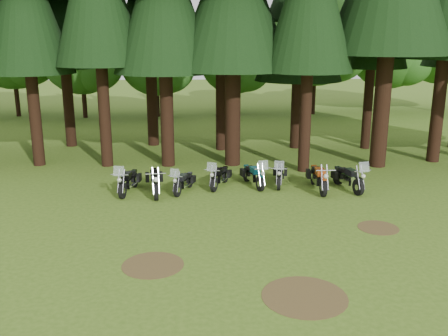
% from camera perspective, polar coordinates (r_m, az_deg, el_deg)
% --- Properties ---
extents(ground, '(120.00, 120.00, 0.00)m').
position_cam_1_polar(ground, '(16.62, 2.93, -7.77)').
color(ground, '#3D5F18').
rests_on(ground, ground).
extents(pine_back_4, '(4.94, 4.94, 13.78)m').
position_cam_1_polar(pine_back_4, '(29.11, 8.77, 18.41)').
color(pine_back_4, black).
rests_on(pine_back_4, ground).
extents(decid_1, '(7.91, 7.69, 9.88)m').
position_cam_1_polar(decid_1, '(43.46, -22.81, 13.06)').
color(decid_1, black).
rests_on(decid_1, ground).
extents(decid_2, '(6.72, 6.53, 8.40)m').
position_cam_1_polar(decid_2, '(41.01, -15.67, 12.38)').
color(decid_2, black).
rests_on(decid_2, ground).
extents(decid_3, '(6.12, 5.95, 7.65)m').
position_cam_1_polar(decid_3, '(40.54, -7.43, 12.15)').
color(decid_3, black).
rests_on(decid_3, ground).
extents(decid_4, '(5.93, 5.76, 7.41)m').
position_cam_1_polar(decid_4, '(41.74, 1.54, 12.15)').
color(decid_4, black).
rests_on(decid_4, ground).
extents(decid_5, '(8.45, 8.21, 10.56)m').
position_cam_1_polar(decid_5, '(42.14, 11.07, 14.44)').
color(decid_5, black).
rests_on(decid_5, ground).
extents(decid_6, '(7.06, 6.86, 8.82)m').
position_cam_1_polar(decid_6, '(45.37, 18.88, 12.65)').
color(decid_6, black).
rests_on(decid_6, ground).
extents(dirt_patch_0, '(1.80, 1.80, 0.01)m').
position_cam_1_polar(dirt_patch_0, '(14.78, -8.13, -10.91)').
color(dirt_patch_0, '#4C3D1E').
rests_on(dirt_patch_0, ground).
extents(dirt_patch_1, '(1.40, 1.40, 0.01)m').
position_cam_1_polar(dirt_patch_1, '(18.07, 17.21, -6.53)').
color(dirt_patch_1, '#4C3D1E').
rests_on(dirt_patch_1, ground).
extents(dirt_patch_2, '(2.20, 2.20, 0.01)m').
position_cam_1_polar(dirt_patch_2, '(13.21, 9.18, -14.30)').
color(dirt_patch_2, '#4C3D1E').
rests_on(dirt_patch_2, ground).
extents(motorcycle_0, '(0.70, 2.29, 1.44)m').
position_cam_1_polar(motorcycle_0, '(21.23, -10.88, -1.56)').
color(motorcycle_0, black).
rests_on(motorcycle_0, ground).
extents(motorcycle_1, '(0.48, 2.46, 1.00)m').
position_cam_1_polar(motorcycle_1, '(20.92, -7.90, -1.58)').
color(motorcycle_1, black).
rests_on(motorcycle_1, ground).
extents(motorcycle_2, '(0.92, 1.94, 1.25)m').
position_cam_1_polar(motorcycle_2, '(21.05, -4.65, -1.65)').
color(motorcycle_2, black).
rests_on(motorcycle_2, ground).
extents(motorcycle_3, '(1.02, 2.08, 1.35)m').
position_cam_1_polar(motorcycle_3, '(21.65, -0.51, -1.04)').
color(motorcycle_3, black).
rests_on(motorcycle_3, ground).
extents(motorcycle_4, '(0.89, 2.22, 1.41)m').
position_cam_1_polar(motorcycle_4, '(21.80, 3.38, -0.90)').
color(motorcycle_4, black).
rests_on(motorcycle_4, ground).
extents(motorcycle_5, '(0.68, 2.16, 1.36)m').
position_cam_1_polar(motorcycle_5, '(22.05, 6.38, -0.83)').
color(motorcycle_5, black).
rests_on(motorcycle_5, ground).
extents(motorcycle_6, '(0.34, 2.47, 1.01)m').
position_cam_1_polar(motorcycle_6, '(21.57, 10.75, -1.19)').
color(motorcycle_6, black).
rests_on(motorcycle_6, ground).
extents(motorcycle_7, '(0.88, 2.37, 1.50)m').
position_cam_1_polar(motorcycle_7, '(21.90, 14.01, -1.17)').
color(motorcycle_7, black).
rests_on(motorcycle_7, ground).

